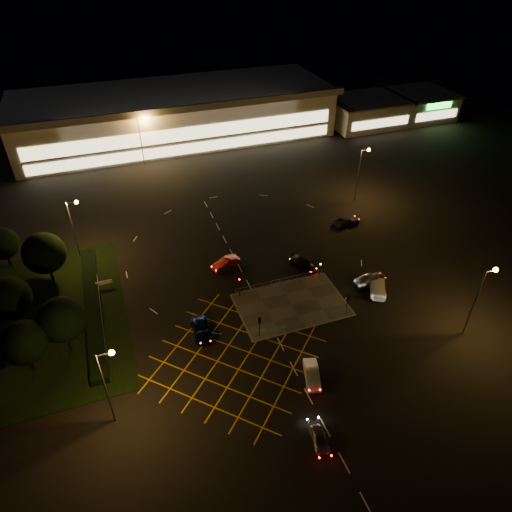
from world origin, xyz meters
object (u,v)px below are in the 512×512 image
object	(u,v)px
signal_nw	(239,283)
car_queue_white	(312,374)
signal_ne	(320,265)
car_circ_red	(226,263)
car_far_dkgrey	(303,264)
car_left_blue	(202,330)
car_east_grey	(347,221)
car_approach_white	(378,287)
signal_sw	(260,323)
car_right_silver	(370,279)
signal_se	(348,301)
car_near_silver	(319,437)

from	to	relation	value
signal_nw	car_queue_white	world-z (taller)	signal_nw
signal_ne	car_circ_red	distance (m)	13.86
car_far_dkgrey	car_circ_red	distance (m)	11.44
car_left_blue	car_east_grey	world-z (taller)	car_left_blue
car_far_dkgrey	car_approach_white	size ratio (longest dim) A/B	0.87
signal_sw	signal_nw	size ratio (longest dim) A/B	1.00
car_queue_white	car_approach_white	world-z (taller)	car_approach_white
signal_nw	car_right_silver	distance (m)	18.65
car_queue_white	car_circ_red	world-z (taller)	car_circ_red
car_left_blue	signal_sw	bearing A→B (deg)	-21.74
signal_se	car_near_silver	size ratio (longest dim) A/B	0.86
car_queue_white	car_left_blue	size ratio (longest dim) A/B	0.91
car_far_dkgrey	car_east_grey	xyz separation A→B (m)	(11.90, 8.46, -0.01)
signal_se	car_east_grey	xyz separation A→B (m)	(10.76, 19.45, -1.72)
signal_nw	car_near_silver	xyz separation A→B (m)	(0.71, -23.09, -1.74)
signal_se	signal_nw	distance (m)	14.41
car_queue_white	car_right_silver	world-z (taller)	car_right_silver
signal_ne	car_approach_white	world-z (taller)	signal_ne
car_queue_white	car_east_grey	world-z (taller)	car_queue_white
car_right_silver	signal_nw	bearing A→B (deg)	75.46
signal_sw	car_queue_white	world-z (taller)	signal_sw
car_near_silver	car_far_dkgrey	bearing A→B (deg)	78.05
signal_se	car_circ_red	bearing A→B (deg)	-51.53
car_near_silver	car_right_silver	size ratio (longest dim) A/B	0.80
car_left_blue	car_far_dkgrey	world-z (taller)	car_far_dkgrey
signal_se	car_left_blue	world-z (taller)	signal_se
signal_se	car_circ_red	xyz separation A→B (m)	(-11.87, 14.94, -1.65)
signal_sw	signal_ne	distance (m)	14.41
signal_ne	car_queue_white	world-z (taller)	signal_ne
signal_se	car_far_dkgrey	size ratio (longest dim) A/B	0.69
car_far_dkgrey	signal_sw	bearing A→B (deg)	-156.30
car_queue_white	car_left_blue	xyz separation A→B (m)	(-9.88, 10.81, -0.05)
car_east_grey	car_far_dkgrey	bearing A→B (deg)	117.66
signal_nw	car_approach_white	size ratio (longest dim) A/B	0.60
car_far_dkgrey	car_east_grey	bearing A→B (deg)	13.79
signal_se	car_right_silver	size ratio (longest dim) A/B	0.69
signal_se	car_east_grey	bearing A→B (deg)	-118.95
car_queue_white	car_left_blue	bearing A→B (deg)	149.44
signal_nw	car_queue_white	bearing A→B (deg)	-78.26
signal_nw	signal_ne	size ratio (longest dim) A/B	1.00
car_approach_white	car_queue_white	bearing A→B (deg)	63.18
car_left_blue	car_approach_white	distance (m)	24.91
car_left_blue	car_circ_red	world-z (taller)	car_circ_red
car_left_blue	car_east_grey	xyz separation A→B (m)	(29.33, 16.61, -0.01)
car_left_blue	car_right_silver	distance (m)	24.88
signal_se	car_left_blue	size ratio (longest dim) A/B	0.66
signal_ne	car_near_silver	distance (m)	25.77
signal_sw	car_circ_red	world-z (taller)	signal_sw
signal_nw	car_right_silver	xyz separation A→B (m)	(18.26, -3.49, -1.58)
signal_se	car_approach_white	bearing A→B (deg)	-157.35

